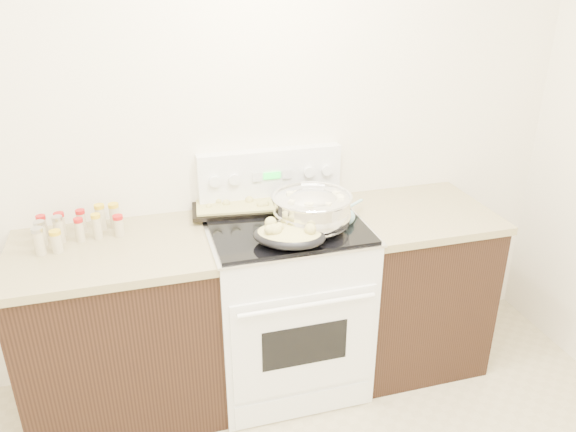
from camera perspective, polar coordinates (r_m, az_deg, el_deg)
name	(u,v)px	position (r m, az deg, el deg)	size (l,w,h in m)	color
room_shell	(307,189)	(1.11, 1.98, 2.71)	(4.10, 3.60, 2.75)	white
counter_left	(122,330)	(2.92, -16.50, -11.05)	(0.93, 0.67, 0.92)	black
counter_right	(410,284)	(3.24, 12.32, -6.79)	(0.73, 0.67, 0.92)	black
kitchen_range	(285,300)	(2.97, -0.29, -8.55)	(0.78, 0.73, 1.22)	white
mixing_bowl	(312,212)	(2.65, 2.46, 0.43)	(0.40, 0.40, 0.22)	silver
roasting_pan	(288,235)	(2.52, 0.04, -1.89)	(0.40, 0.35, 0.12)	black
baking_sheet	(235,204)	(2.92, -5.37, 1.18)	(0.47, 0.35, 0.06)	black
wooden_spoon	(284,235)	(2.60, -0.44, -1.89)	(0.18, 0.20, 0.04)	tan
blue_ladle	(348,215)	(2.76, 6.10, 0.07)	(0.20, 0.22, 0.10)	#94D1DD
spice_jars	(75,227)	(2.80, -20.86, -1.08)	(0.39, 0.25, 0.13)	#BFB28C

